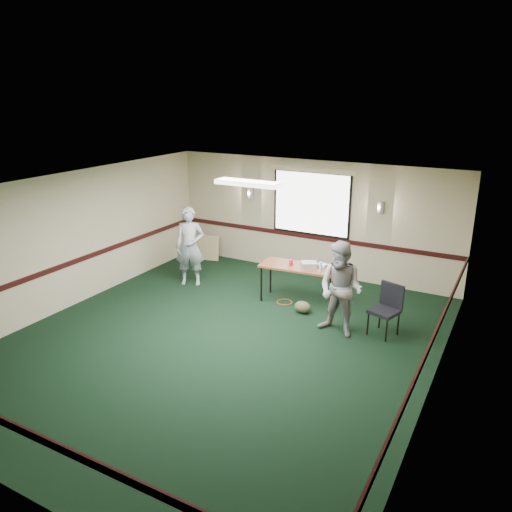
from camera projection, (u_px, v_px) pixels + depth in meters
The scene contains 13 objects.
ground at pixel (221, 341), 8.76m from camera, with size 8.00×8.00×0.00m, color black.
room_shell at pixel (276, 227), 10.03m from camera, with size 8.00×8.02×8.00m.
folding_table at pixel (299, 269), 10.15m from camera, with size 1.64×0.77×0.80m.
projector at pixel (309, 265), 10.06m from camera, with size 0.31×0.26×0.10m, color gray.
game_console at pixel (322, 265), 10.11m from camera, with size 0.20×0.16×0.05m, color silver.
red_cup at pixel (291, 263), 10.15m from camera, with size 0.08×0.08×0.12m, color red.
water_bottle at pixel (321, 267), 9.79m from camera, with size 0.06×0.06×0.20m, color #9BC6FF.
duffel_bag at pixel (303, 307), 9.85m from camera, with size 0.33×0.25×0.24m, color #414025.
cable_coil at pixel (285, 302), 10.36m from camera, with size 0.32×0.32×0.02m, color #BC4117.
folded_table at pixel (196, 247), 12.97m from camera, with size 1.25×0.05×0.64m, color tan.
conference_chair at pixel (387, 305), 8.89m from camera, with size 0.58×0.59×0.93m.
person_left at pixel (190, 246), 11.09m from camera, with size 0.65×0.42×1.77m, color #3D5E87.
person_right at pixel (341, 289), 8.77m from camera, with size 0.84×0.65×1.72m, color #7087AF.
Camera 1 is at (4.30, -6.58, 4.19)m, focal length 35.00 mm.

